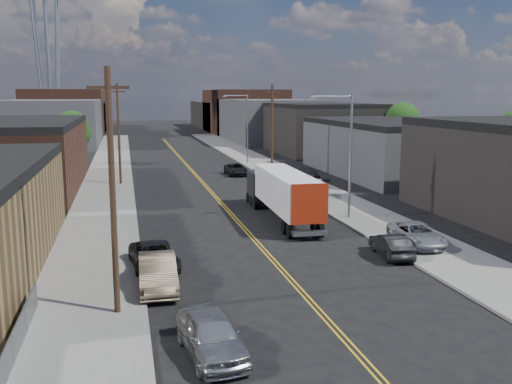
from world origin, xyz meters
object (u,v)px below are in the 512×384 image
car_left_b (158,273)px  car_right_lot_c (308,173)px  car_right_oncoming (391,245)px  car_right_lot_b (315,190)px  car_left_a (211,335)px  car_right_lot_a (417,234)px  semi_truck (281,191)px  car_left_c (154,256)px  car_ahead_truck (236,169)px

car_left_b → car_right_lot_c: 34.72m
car_right_oncoming → car_right_lot_b: (1.60, 17.69, 0.17)m
car_left_a → car_right_lot_b: size_ratio=0.96×
car_left_b → car_right_lot_a: car_left_b is taller
car_right_lot_c → car_left_b: bearing=-117.4°
semi_truck → car_left_c: bearing=-131.5°
car_left_c → car_right_lot_c: 31.91m
car_left_a → car_ahead_truck: bearing=70.3°
car_left_b → car_ahead_truck: size_ratio=1.04×
semi_truck → car_ahead_truck: 23.04m
car_right_lot_a → car_left_c: bearing=-173.5°
car_right_lot_a → car_right_lot_c: bearing=89.8°
car_right_oncoming → car_ahead_truck: bearing=-80.4°
car_left_b → car_left_c: 3.28m
semi_truck → car_right_lot_c: size_ratio=3.30×
car_right_lot_a → car_right_lot_b: size_ratio=1.01×
semi_truck → car_right_lot_c: bearing=67.1°
car_left_b → car_right_lot_b: bearing=55.1°
car_left_b → car_left_c: bearing=91.0°
car_left_a → car_right_lot_c: 40.69m
car_left_b → car_right_oncoming: bearing=12.0°
semi_truck → car_left_c: semi_truck is taller
semi_truck → car_left_a: semi_truck is taller
semi_truck → car_right_lot_c: 18.25m
car_left_c → car_right_lot_a: (15.33, 0.71, 0.14)m
semi_truck → car_right_lot_a: semi_truck is taller
car_left_c → car_left_a: bearing=-88.2°
car_left_b → car_ahead_truck: bearing=74.5°
car_left_a → car_right_lot_c: car_right_lot_c is taller
car_left_a → car_right_lot_a: size_ratio=0.95×
car_right_lot_a → car_right_lot_c: (1.87, 26.18, 0.06)m
semi_truck → car_left_c: size_ratio=2.88×
semi_truck → car_right_lot_a: (5.69, -9.60, -1.23)m
semi_truck → car_right_oncoming: semi_truck is taller
semi_truck → car_left_c: 14.18m
car_left_c → car_ahead_truck: car_left_c is taller
car_right_oncoming → car_right_lot_a: car_right_lot_a is taller
car_right_lot_b → car_right_oncoming: bearing=-81.9°
car_right_lot_c → car_right_lot_a: bearing=-91.8°
semi_truck → car_right_lot_b: (4.96, 6.65, -1.21)m
semi_truck → car_left_b: semi_truck is taller
car_ahead_truck → car_right_lot_c: bearing=-45.3°
car_right_oncoming → car_right_lot_a: bearing=-142.5°
car_left_b → car_right_lot_c: bearing=61.3°
car_right_lot_a → car_right_lot_c: 26.24m
car_left_c → semi_truck: bearing=41.2°
car_right_oncoming → car_ahead_truck: car_right_oncoming is taller
car_right_lot_b → car_left_c: bearing=-117.4°
car_left_b → car_right_lot_b: 24.95m
car_left_c → car_right_lot_a: size_ratio=1.02×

